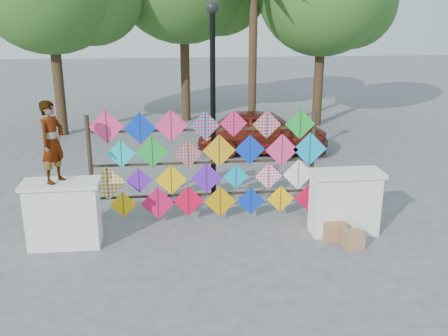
{
  "coord_description": "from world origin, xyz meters",
  "views": [
    {
      "loc": [
        -0.68,
        -9.06,
        4.24
      ],
      "look_at": [
        0.39,
        0.6,
        1.18
      ],
      "focal_mm": 40.0,
      "sensor_mm": 36.0,
      "label": 1
    }
  ],
  "objects": [
    {
      "name": "cardboard_box_near",
      "position": [
        2.41,
        -0.47,
        0.19
      ],
      "size": [
        0.42,
        0.37,
        0.37
      ],
      "primitive_type": "cube",
      "color": "#9E714C",
      "rests_on": "ground"
    },
    {
      "name": "ground",
      "position": [
        0.0,
        0.0,
        0.0
      ],
      "size": [
        80.0,
        80.0,
        0.0
      ],
      "primitive_type": "plane",
      "color": "gray",
      "rests_on": "ground"
    },
    {
      "name": "kite_rack",
      "position": [
        0.1,
        0.73,
        1.22
      ],
      "size": [
        5.0,
        0.24,
        2.41
      ],
      "color": "#2C2318",
      "rests_on": "ground"
    },
    {
      "name": "cardboard_box_far",
      "position": [
        2.66,
        -0.87,
        0.15
      ],
      "size": [
        0.36,
        0.34,
        0.31
      ],
      "primitive_type": "cube",
      "color": "#9E714C",
      "rests_on": "ground"
    },
    {
      "name": "parapet_left",
      "position": [
        -2.7,
        -0.2,
        0.65
      ],
      "size": [
        1.4,
        0.65,
        1.28
      ],
      "color": "white",
      "rests_on": "ground"
    },
    {
      "name": "parapet_right",
      "position": [
        2.7,
        -0.2,
        0.65
      ],
      "size": [
        1.4,
        0.65,
        1.28
      ],
      "color": "white",
      "rests_on": "ground"
    },
    {
      "name": "vendor_woman",
      "position": [
        -2.76,
        -0.2,
        2.02
      ],
      "size": [
        0.57,
        0.65,
        1.49
      ],
      "primitive_type": "imported",
      "rotation": [
        0.0,
        0.0,
        1.08
      ],
      "color": "#99999E",
      "rests_on": "parapet_left"
    },
    {
      "name": "lamppost",
      "position": [
        0.3,
        2.0,
        2.69
      ],
      "size": [
        0.28,
        0.28,
        4.46
      ],
      "color": "black",
      "rests_on": "ground"
    },
    {
      "name": "sedan",
      "position": [
        2.2,
        5.81,
        0.68
      ],
      "size": [
        4.21,
        2.25,
        1.36
      ],
      "primitive_type": "imported",
      "rotation": [
        0.0,
        0.0,
        1.4
      ],
      "color": "maroon",
      "rests_on": "ground"
    }
  ]
}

